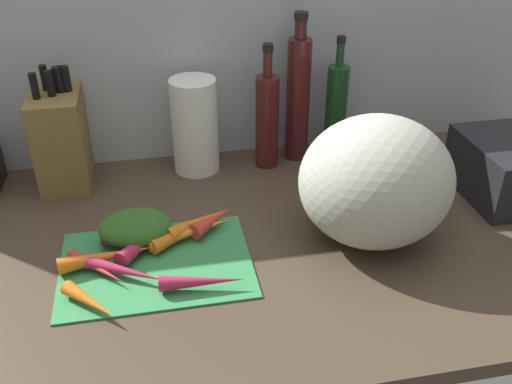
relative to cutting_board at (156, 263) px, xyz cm
name	(u,v)px	position (x,y,z in cm)	size (l,w,h in cm)	color
ground_plane	(229,243)	(14.46, 6.27, -1.90)	(170.00, 80.00, 3.00)	#47382B
wall_back	(199,33)	(14.46, 44.77, 29.60)	(170.00, 3.00, 60.00)	#ADB7C1
cutting_board	(156,263)	(0.00, 0.00, 0.00)	(34.93, 25.56, 0.80)	#338C4C
carrot_0	(200,222)	(9.24, 8.80, 2.13)	(3.46, 3.46, 14.88)	orange
carrot_1	(90,302)	(-11.10, -10.36, 1.72)	(2.64, 2.64, 12.08)	orange
carrot_2	(151,234)	(-0.61, 6.66, 1.96)	(3.12, 3.12, 17.65)	#B2264C
carrot_3	(107,256)	(-8.61, 1.21, 1.96)	(3.11, 3.11, 17.37)	orange
carrot_4	(212,221)	(11.51, 8.73, 2.15)	(3.49, 3.49, 10.20)	red
carrot_5	(202,281)	(7.62, -8.99, 1.85)	(2.89, 2.89, 14.72)	#B2264C
carrot_6	(124,271)	(-5.66, -3.23, 1.72)	(2.65, 2.65, 17.06)	#B2264C
carrot_7	(187,230)	(6.34, 6.79, 1.94)	(3.08, 3.08, 16.15)	orange
carrot_8	(191,232)	(7.15, 5.98, 1.88)	(2.97, 2.97, 17.68)	orange
carrot_9	(129,241)	(-4.70, 5.83, 1.59)	(2.39, 2.39, 10.46)	#B2264C
carrot_10	(97,268)	(-10.48, -1.05, 1.41)	(2.02, 2.02, 13.78)	red
carrot_greens_pile	(136,227)	(-3.29, 7.60, 3.37)	(14.03, 10.79, 5.94)	#2D6023
winter_squash	(376,181)	(41.97, 1.15, 12.17)	(29.25, 27.15, 25.14)	#B2B7A8
knife_block	(62,137)	(-18.33, 35.80, 10.57)	(10.68, 17.07, 26.83)	brown
paper_towel_roll	(195,126)	(11.44, 35.77, 10.75)	(10.68, 10.68, 22.31)	white
bottle_0	(267,120)	(28.27, 34.56, 11.43)	(5.53, 5.53, 29.74)	#471919
bottle_1	(298,97)	(36.30, 37.36, 15.28)	(5.62, 5.62, 35.48)	#471919
bottle_2	(336,109)	(45.97, 37.35, 11.47)	(5.22, 5.22, 29.65)	#19421E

